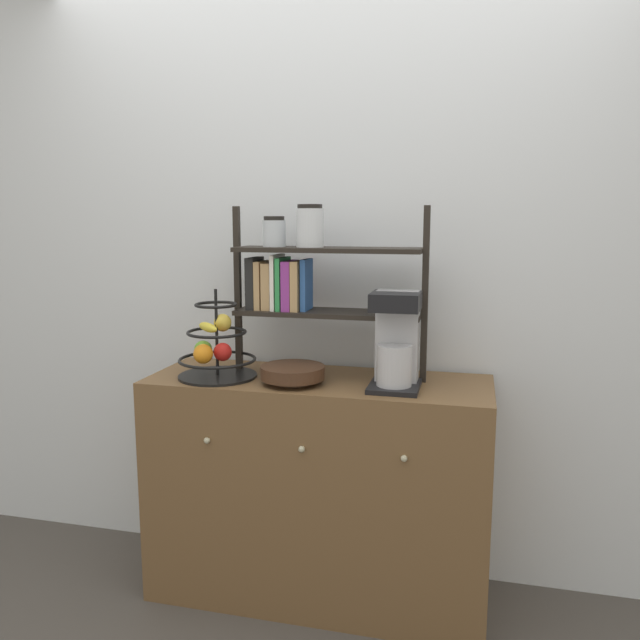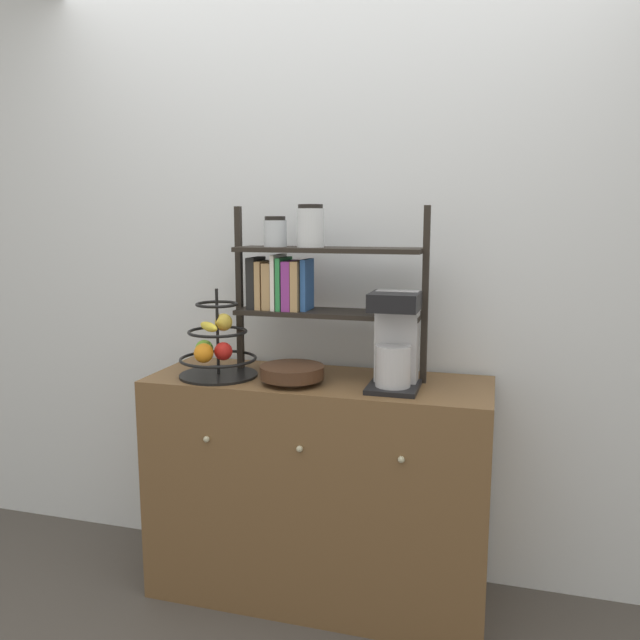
{
  "view_description": "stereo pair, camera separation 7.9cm",
  "coord_description": "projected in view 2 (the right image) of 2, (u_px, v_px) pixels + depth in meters",
  "views": [
    {
      "loc": [
        0.58,
        -2.07,
        1.52
      ],
      "look_at": [
        0.01,
        0.24,
        1.14
      ],
      "focal_mm": 35.0,
      "sensor_mm": 36.0,
      "label": 1
    },
    {
      "loc": [
        0.66,
        -2.05,
        1.52
      ],
      "look_at": [
        0.01,
        0.24,
        1.14
      ],
      "focal_mm": 35.0,
      "sensor_mm": 36.0,
      "label": 2
    }
  ],
  "objects": [
    {
      "name": "coffee_maker",
      "position": [
        395.0,
        340.0,
        2.29
      ],
      "size": [
        0.18,
        0.22,
        0.36
      ],
      "color": "black",
      "rests_on": "sideboard"
    },
    {
      "name": "wall_back",
      "position": [
        336.0,
        273.0,
        2.65
      ],
      "size": [
        7.0,
        0.05,
        2.6
      ],
      "primitive_type": "cube",
      "color": "silver",
      "rests_on": "ground_plane"
    },
    {
      "name": "fruit_stand",
      "position": [
        216.0,
        349.0,
        2.46
      ],
      "size": [
        0.31,
        0.31,
        0.35
      ],
      "color": "black",
      "rests_on": "sideboard"
    },
    {
      "name": "shelf_hutch",
      "position": [
        303.0,
        273.0,
        2.45
      ],
      "size": [
        0.78,
        0.2,
        0.68
      ],
      "color": "black",
      "rests_on": "sideboard"
    },
    {
      "name": "sideboard",
      "position": [
        318.0,
        488.0,
        2.52
      ],
      "size": [
        1.34,
        0.49,
        0.91
      ],
      "color": "brown",
      "rests_on": "ground_plane"
    },
    {
      "name": "wooden_bowl",
      "position": [
        292.0,
        373.0,
        2.37
      ],
      "size": [
        0.25,
        0.25,
        0.07
      ],
      "color": "#422819",
      "rests_on": "sideboard"
    },
    {
      "name": "ground_plane",
      "position": [
        301.0,
        626.0,
        2.36
      ],
      "size": [
        12.0,
        12.0,
        0.0
      ],
      "primitive_type": "plane",
      "color": "#47423D"
    }
  ]
}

